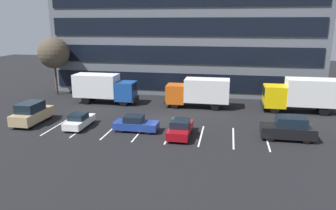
{
  "coord_description": "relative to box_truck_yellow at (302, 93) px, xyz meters",
  "views": [
    {
      "loc": [
        6.33,
        -30.66,
        9.72
      ],
      "look_at": [
        0.29,
        1.08,
        1.4
      ],
      "focal_mm": 34.35,
      "sensor_mm": 36.0,
      "label": 1
    }
  ],
  "objects": [
    {
      "name": "sedan_maroon",
      "position": [
        -12.05,
        -10.37,
        -1.39
      ],
      "size": [
        1.8,
        4.31,
        1.54
      ],
      "color": "maroon",
      "rests_on": "ground_plane"
    },
    {
      "name": "suv_tan",
      "position": [
        -27.03,
        -9.38,
        -1.07
      ],
      "size": [
        2.03,
        4.78,
        2.16
      ],
      "color": "tan",
      "rests_on": "ground_plane"
    },
    {
      "name": "box_truck_blue",
      "position": [
        -23.11,
        -0.17,
        -0.11
      ],
      "size": [
        7.69,
        2.55,
        3.57
      ],
      "color": "#194799",
      "rests_on": "ground_plane"
    },
    {
      "name": "office_building",
      "position": [
        -14.45,
        11.81,
        5.09
      ],
      "size": [
        36.87,
        13.19,
        14.4
      ],
      "color": "slate",
      "rests_on": "ground_plane"
    },
    {
      "name": "sedan_navy",
      "position": [
        -16.3,
        -9.73,
        -1.43
      ],
      "size": [
        4.04,
        1.69,
        1.45
      ],
      "color": "navy",
      "rests_on": "ground_plane"
    },
    {
      "name": "suv_black",
      "position": [
        -2.9,
        -9.42,
        -1.14
      ],
      "size": [
        4.44,
        1.88,
        2.01
      ],
      "color": "black",
      "rests_on": "ground_plane"
    },
    {
      "name": "lot_markings",
      "position": [
        -14.45,
        -9.88,
        -2.11
      ],
      "size": [
        19.74,
        5.4,
        0.01
      ],
      "color": "silver",
      "rests_on": "ground_plane"
    },
    {
      "name": "sedan_white",
      "position": [
        -21.88,
        -9.69,
        -1.46
      ],
      "size": [
        1.63,
        3.9,
        1.4
      ],
      "color": "white",
      "rests_on": "ground_plane"
    },
    {
      "name": "bare_tree",
      "position": [
        -31.45,
        3.26,
        3.6
      ],
      "size": [
        4.16,
        4.16,
        7.81
      ],
      "color": "#473323",
      "rests_on": "ground_plane"
    },
    {
      "name": "box_truck_orange",
      "position": [
        -11.43,
        -0.19,
        -0.19
      ],
      "size": [
        7.39,
        2.45,
        3.43
      ],
      "color": "#D85914",
      "rests_on": "ground_plane"
    },
    {
      "name": "ground_plane",
      "position": [
        -14.45,
        -6.14,
        -2.11
      ],
      "size": [
        120.0,
        120.0,
        0.0
      ],
      "primitive_type": "plane",
      "color": "black"
    },
    {
      "name": "box_truck_yellow",
      "position": [
        0.0,
        0.0,
        0.0
      ],
      "size": [
        8.1,
        2.68,
        3.76
      ],
      "color": "yellow",
      "rests_on": "ground_plane"
    }
  ]
}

